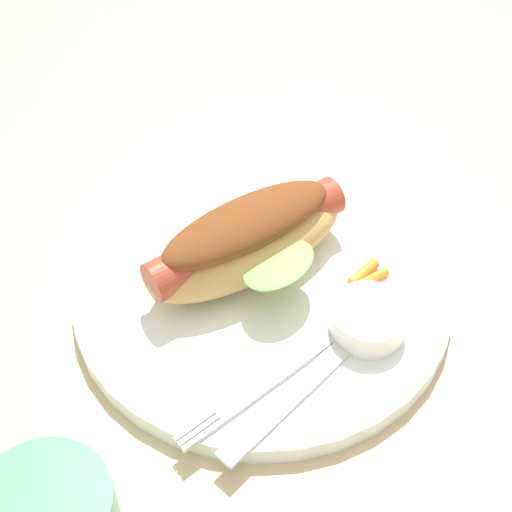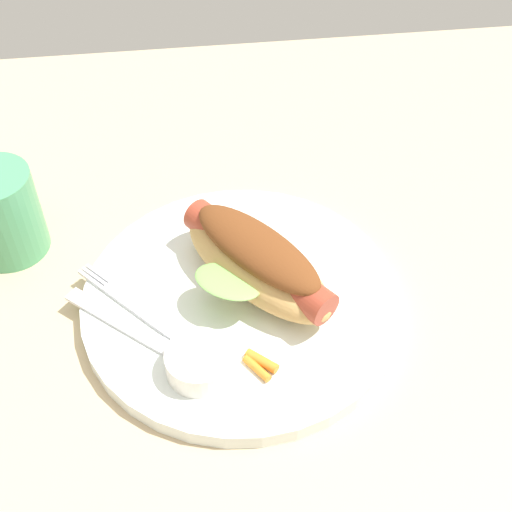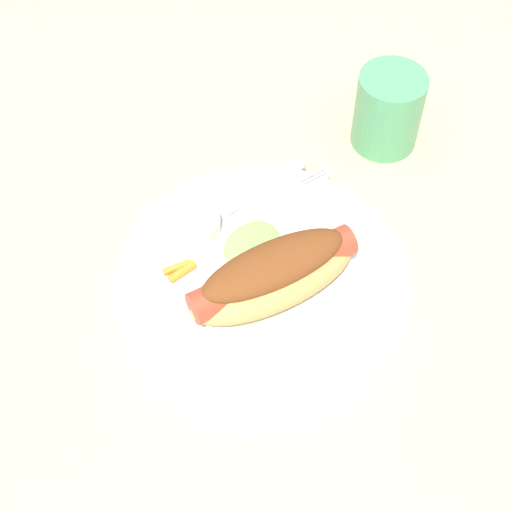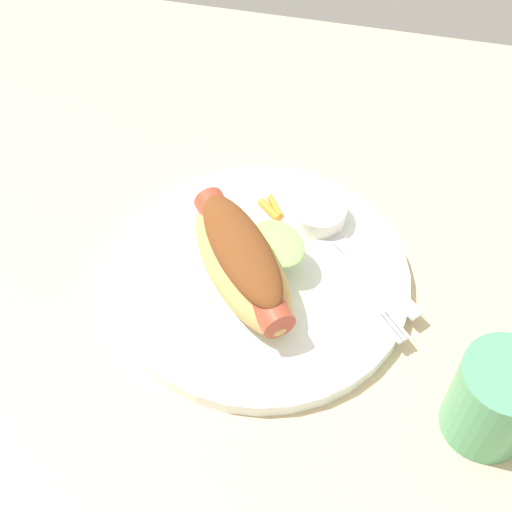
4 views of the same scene
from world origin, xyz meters
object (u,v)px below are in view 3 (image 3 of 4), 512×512
object	(u,v)px
knife	(248,197)
drinking_cup	(388,110)
plate	(262,281)
sauce_ramekin	(193,226)
fork	(268,203)
carrot_garnish	(180,270)
hot_dog	(273,274)

from	to	relation	value
knife	drinking_cup	xyz separation A→B (cm)	(-11.99, 13.33, 2.66)
plate	sauce_ramekin	size ratio (longest dim) A/B	5.21
fork	knife	world-z (taller)	same
carrot_garnish	fork	bearing A→B (deg)	143.65
hot_dog	carrot_garnish	world-z (taller)	hot_dog
knife	drinking_cup	bearing A→B (deg)	-7.34
sauce_ramekin	knife	bearing A→B (deg)	138.31
plate	carrot_garnish	size ratio (longest dim) A/B	8.77
plate	drinking_cup	size ratio (longest dim) A/B	3.19
fork	drinking_cup	world-z (taller)	drinking_cup
plate	knife	xyz separation A→B (cm)	(-9.37, -2.93, 0.98)
hot_dog	fork	size ratio (longest dim) A/B	1.50
plate	knife	distance (cm)	9.86
plate	sauce_ramekin	world-z (taller)	sauce_ramekin
hot_dog	sauce_ramekin	bearing A→B (deg)	109.45
hot_dog	plate	bearing A→B (deg)	89.78
fork	knife	size ratio (longest dim) A/B	0.77
sauce_ramekin	knife	size ratio (longest dim) A/B	0.36
sauce_ramekin	carrot_garnish	bearing A→B (deg)	-3.42
plate	fork	xyz separation A→B (cm)	(-8.91, -0.78, 1.00)
plate	carrot_garnish	xyz separation A→B (cm)	(0.67, -7.83, 1.19)
knife	carrot_garnish	xyz separation A→B (cm)	(10.04, -4.89, 0.21)
knife	fork	bearing A→B (deg)	-61.39
sauce_ramekin	fork	world-z (taller)	sauce_ramekin
plate	sauce_ramekin	bearing A→B (deg)	-119.11
plate	carrot_garnish	world-z (taller)	carrot_garnish
sauce_ramekin	fork	xyz separation A→B (cm)	(-4.71, 6.76, -0.91)
hot_dog	sauce_ramekin	xyz separation A→B (cm)	(-5.77, -8.71, -1.88)
sauce_ramekin	fork	bearing A→B (deg)	124.86
plate	fork	bearing A→B (deg)	-175.00
fork	hot_dog	bearing A→B (deg)	-122.14
drinking_cup	carrot_garnish	bearing A→B (deg)	-39.60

